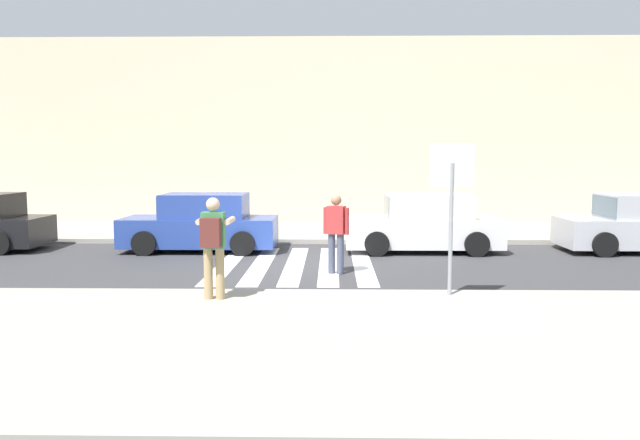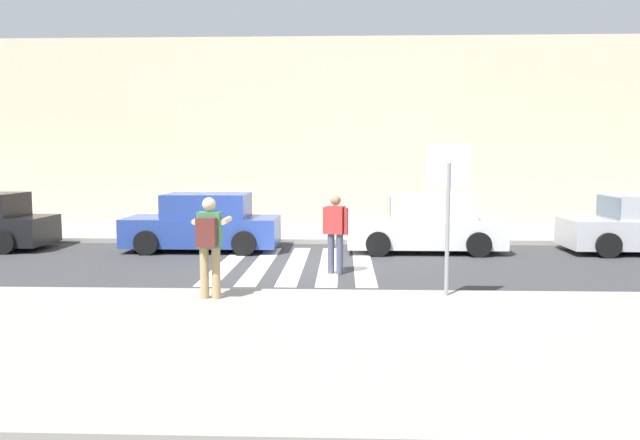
{
  "view_description": "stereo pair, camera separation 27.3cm",
  "coord_description": "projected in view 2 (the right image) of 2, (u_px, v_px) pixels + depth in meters",
  "views": [
    {
      "loc": [
        0.87,
        -14.34,
        2.55
      ],
      "look_at": [
        0.6,
        -0.2,
        1.1
      ],
      "focal_mm": 35.0,
      "sensor_mm": 36.0,
      "label": 1
    },
    {
      "loc": [
        1.14,
        -14.33,
        2.55
      ],
      "look_at": [
        0.6,
        -0.2,
        1.1
      ],
      "focal_mm": 35.0,
      "sensor_mm": 36.0,
      "label": 2
    }
  ],
  "objects": [
    {
      "name": "ground_plane",
      "position": [
        295.0,
        266.0,
        14.55
      ],
      "size": [
        120.0,
        120.0,
        0.0
      ],
      "primitive_type": "plane",
      "color": "#38383A"
    },
    {
      "name": "crosswalk_stripe_1",
      "position": [
        262.0,
        264.0,
        14.78
      ],
      "size": [
        0.44,
        5.2,
        0.01
      ],
      "primitive_type": "cube",
      "color": "silver",
      "rests_on": "ground"
    },
    {
      "name": "sidewalk_far",
      "position": [
        309.0,
        232.0,
        20.51
      ],
      "size": [
        60.0,
        4.8,
        0.14
      ],
      "primitive_type": "cube",
      "color": "#9E998C",
      "rests_on": "ground"
    },
    {
      "name": "crosswalk_stripe_3",
      "position": [
        329.0,
        264.0,
        14.72
      ],
      "size": [
        0.44,
        5.2,
        0.01
      ],
      "primitive_type": "cube",
      "color": "silver",
      "rests_on": "ground"
    },
    {
      "name": "crosswalk_stripe_2",
      "position": [
        295.0,
        264.0,
        14.75
      ],
      "size": [
        0.44,
        5.2,
        0.01
      ],
      "primitive_type": "cube",
      "color": "silver",
      "rests_on": "ground"
    },
    {
      "name": "sidewalk_near",
      "position": [
        258.0,
        341.0,
        8.38
      ],
      "size": [
        60.0,
        6.0,
        0.14
      ],
      "primitive_type": "cube",
      "color": "#9E998C",
      "rests_on": "ground"
    },
    {
      "name": "crosswalk_stripe_4",
      "position": [
        363.0,
        265.0,
        14.69
      ],
      "size": [
        0.44,
        5.2,
        0.01
      ],
      "primitive_type": "cube",
      "color": "silver",
      "rests_on": "ground"
    },
    {
      "name": "building_facade_far",
      "position": [
        315.0,
        134.0,
        24.54
      ],
      "size": [
        56.0,
        4.0,
        6.81
      ],
      "primitive_type": "cube",
      "color": "beige",
      "rests_on": "ground"
    },
    {
      "name": "stop_sign",
      "position": [
        448.0,
        185.0,
        10.67
      ],
      "size": [
        0.76,
        0.08,
        2.63
      ],
      "color": "gray",
      "rests_on": "sidewalk_near"
    },
    {
      "name": "pedestrian_crossing",
      "position": [
        335.0,
        229.0,
        13.47
      ],
      "size": [
        0.56,
        0.35,
        1.72
      ],
      "color": "#474C60",
      "rests_on": "ground"
    },
    {
      "name": "photographer_with_backpack",
      "position": [
        209.0,
        239.0,
        10.47
      ],
      "size": [
        0.59,
        0.85,
        1.72
      ],
      "color": "tan",
      "rests_on": "sidewalk_near"
    },
    {
      "name": "crosswalk_stripe_0",
      "position": [
        228.0,
        264.0,
        14.81
      ],
      "size": [
        0.44,
        5.2,
        0.01
      ],
      "primitive_type": "cube",
      "color": "silver",
      "rests_on": "ground"
    },
    {
      "name": "parked_car_blue",
      "position": [
        204.0,
        224.0,
        16.87
      ],
      "size": [
        4.1,
        1.92,
        1.55
      ],
      "color": "#284293",
      "rests_on": "ground"
    },
    {
      "name": "parked_car_white",
      "position": [
        426.0,
        225.0,
        16.64
      ],
      "size": [
        4.1,
        1.92,
        1.55
      ],
      "color": "white",
      "rests_on": "ground"
    }
  ]
}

